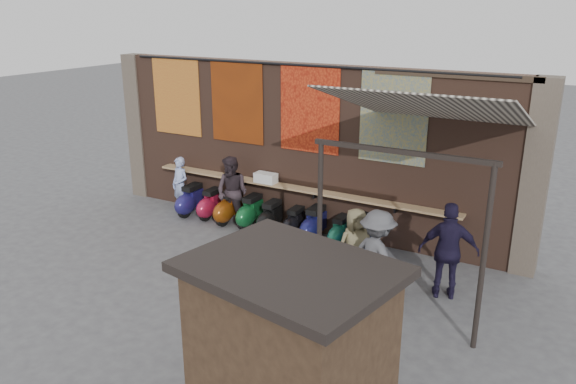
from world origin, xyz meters
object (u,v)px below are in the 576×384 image
at_px(scooter_stool_1, 211,204).
at_px(diner_left, 180,185).
at_px(market_stall, 290,359).
at_px(shopper_tan, 355,246).
at_px(scooter_stool_3, 251,212).
at_px(shopper_grey, 377,257).
at_px(scooter_stool_0, 191,200).
at_px(scooter_stool_6, 314,224).
at_px(scooter_stool_5, 294,223).
at_px(scooter_stool_4, 271,217).
at_px(scooter_stool_2, 229,207).
at_px(scooter_stool_8, 363,235).
at_px(shelf_box, 266,178).
at_px(shopper_navy, 449,251).
at_px(scooter_stool_7, 340,232).
at_px(diner_right, 232,192).

height_order(scooter_stool_1, diner_left, diner_left).
distance_m(diner_left, market_stall, 8.71).
bearing_deg(scooter_stool_1, shopper_tan, -18.02).
height_order(scooter_stool_3, diner_left, diner_left).
bearing_deg(shopper_grey, scooter_stool_0, 7.49).
bearing_deg(scooter_stool_6, market_stall, -66.04).
xyz_separation_m(scooter_stool_5, shopper_tan, (2.17, -1.49, 0.43)).
xyz_separation_m(scooter_stool_4, diner_left, (-2.79, 0.03, 0.37)).
distance_m(scooter_stool_2, scooter_stool_5, 1.87).
xyz_separation_m(scooter_stool_6, scooter_stool_8, (1.24, -0.02, 0.01)).
bearing_deg(scooter_stool_1, shelf_box, 9.45).
relative_size(scooter_stool_0, scooter_stool_1, 1.06).
bearing_deg(scooter_stool_8, shopper_navy, -28.54).
bearing_deg(scooter_stool_2, scooter_stool_1, 174.83).
relative_size(shopper_navy, shopper_tan, 1.21).
height_order(scooter_stool_3, shopper_tan, shopper_tan).
bearing_deg(scooter_stool_3, shelf_box, 43.63).
distance_m(shopper_grey, shopper_tan, 0.84).
bearing_deg(scooter_stool_6, shopper_navy, -19.30).
bearing_deg(scooter_stool_2, diner_left, 179.79).
bearing_deg(scooter_stool_6, shopper_tan, -42.04).
relative_size(scooter_stool_5, scooter_stool_6, 0.86).
height_order(scooter_stool_4, scooter_stool_8, scooter_stool_8).
xyz_separation_m(shelf_box, shopper_tan, (3.12, -1.76, -0.47)).
relative_size(scooter_stool_2, scooter_stool_7, 1.14).
height_order(scooter_stool_5, diner_left, diner_left).
relative_size(scooter_stool_1, shopper_navy, 0.43).
height_order(scooter_stool_8, shopper_tan, shopper_tan).
xyz_separation_m(scooter_stool_2, market_stall, (4.97, -5.76, 0.74)).
xyz_separation_m(shelf_box, shopper_navy, (4.85, -1.46, -0.31)).
bearing_deg(scooter_stool_7, scooter_stool_2, 179.98).
bearing_deg(scooter_stool_5, shopper_tan, -34.41).
relative_size(scooter_stool_3, market_stall, 0.36).
bearing_deg(scooter_stool_4, diner_right, -172.40).
bearing_deg(diner_right, scooter_stool_8, 4.09).
bearing_deg(shelf_box, scooter_stool_0, -171.22).
xyz_separation_m(scooter_stool_4, shopper_navy, (4.52, -1.13, 0.56)).
relative_size(scooter_stool_0, scooter_stool_3, 1.02).
distance_m(scooter_stool_3, scooter_stool_5, 1.24).
bearing_deg(scooter_stool_3, shopper_navy, -13.05).
relative_size(scooter_stool_5, scooter_stool_8, 0.84).
bearing_deg(scooter_stool_2, scooter_stool_8, 0.07).
relative_size(scooter_stool_2, scooter_stool_4, 1.07).
bearing_deg(market_stall, diner_right, 141.18).
xyz_separation_m(scooter_stool_0, shopper_grey, (5.88, -1.96, 0.50)).
height_order(scooter_stool_2, scooter_stool_7, scooter_stool_2).
relative_size(scooter_stool_3, scooter_stool_6, 0.98).
xyz_separation_m(scooter_stool_8, shopper_navy, (2.13, -1.16, 0.53)).
relative_size(diner_right, market_stall, 0.78).
xyz_separation_m(scooter_stool_1, scooter_stool_5, (2.46, -0.02, -0.03)).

